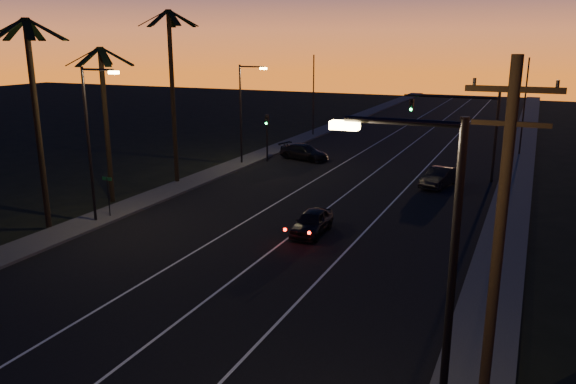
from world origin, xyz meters
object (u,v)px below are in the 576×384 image
at_px(utility_pole, 498,247).
at_px(cross_car, 304,152).
at_px(signal_mast, 464,118).
at_px(lead_car, 312,222).
at_px(right_car, 439,177).

bearing_deg(utility_pole, cross_car, 119.84).
bearing_deg(signal_mast, lead_car, -108.96).
distance_m(signal_mast, lead_car, 18.14).
xyz_separation_m(utility_pole, signal_mast, (-4.46, 29.99, -0.53)).
distance_m(utility_pole, lead_car, 17.38).
xyz_separation_m(utility_pole, cross_car, (-18.36, 32.00, -4.61)).
relative_size(utility_pole, lead_car, 2.26).
height_order(signal_mast, lead_car, signal_mast).
bearing_deg(lead_car, right_car, 71.00).
relative_size(signal_mast, cross_car, 1.39).
bearing_deg(right_car, signal_mast, 71.19).
bearing_deg(right_car, lead_car, -109.00).
bearing_deg(cross_car, lead_car, -66.48).
bearing_deg(right_car, utility_pole, -78.41).
bearing_deg(signal_mast, utility_pole, -81.53).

